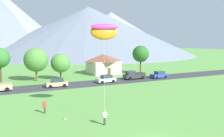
% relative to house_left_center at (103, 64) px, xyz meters
% --- Properties ---
extents(road_strip, '(160.00, 7.00, 0.08)m').
position_rel_house_left_center_xyz_m(road_strip, '(-14.45, -12.79, -2.79)').
color(road_strip, '#38383D').
rests_on(road_strip, ground).
extents(mountain_west_ridge, '(89.13, 89.13, 38.68)m').
position_rel_house_left_center_xyz_m(mountain_west_ridge, '(-21.09, 108.17, 16.51)').
color(mountain_west_ridge, gray).
rests_on(mountain_west_ridge, ground).
extents(mountain_east_ridge, '(135.97, 135.97, 31.05)m').
position_rel_house_left_center_xyz_m(mountain_east_ridge, '(28.94, 87.63, 12.69)').
color(mountain_east_ridge, slate).
rests_on(mountain_east_ridge, ground).
extents(mountain_far_west_ridge, '(97.96, 97.96, 29.62)m').
position_rel_house_left_center_xyz_m(mountain_far_west_ridge, '(49.78, 96.24, 11.98)').
color(mountain_far_west_ridge, '#8E939E').
rests_on(mountain_far_west_ridge, ground).
extents(house_left_center, '(8.21, 8.26, 5.46)m').
position_rel_house_left_center_xyz_m(house_left_center, '(0.00, 0.00, 0.00)').
color(house_left_center, beige).
rests_on(house_left_center, ground).
extents(tree_near_left, '(4.56, 4.56, 7.84)m').
position_rel_house_left_center_xyz_m(tree_near_left, '(8.99, -5.18, 2.70)').
color(tree_near_left, brown).
rests_on(tree_near_left, ground).
extents(tree_left_of_center, '(5.39, 5.39, 7.53)m').
position_rel_house_left_center_xyz_m(tree_left_of_center, '(-18.62, -4.39, 2.00)').
color(tree_left_of_center, brown).
rests_on(tree_left_of_center, ground).
extents(tree_center, '(4.52, 4.52, 6.18)m').
position_rel_house_left_center_xyz_m(tree_center, '(-13.13, -4.69, 1.07)').
color(tree_center, '#4C3823').
rests_on(tree_center, ground).
extents(tree_right_of_center, '(4.26, 4.26, 7.69)m').
position_rel_house_left_center_xyz_m(tree_right_of_center, '(-25.99, -4.34, 2.69)').
color(tree_right_of_center, '#4C3823').
rests_on(tree_right_of_center, ground).
extents(parked_car_blue_west_end, '(4.27, 2.21, 1.68)m').
position_rel_house_left_center_xyz_m(parked_car_blue_west_end, '(8.93, -13.59, -1.96)').
color(parked_car_blue_west_end, '#2847A8').
rests_on(parked_car_blue_west_end, road_strip).
extents(parked_car_tan_mid_west, '(4.27, 2.22, 1.68)m').
position_rel_house_left_center_xyz_m(parked_car_tan_mid_west, '(-16.12, -13.43, -1.96)').
color(parked_car_tan_mid_west, tan).
rests_on(parked_car_tan_mid_west, road_strip).
extents(parked_car_silver_mid_east, '(4.27, 2.21, 1.68)m').
position_rel_house_left_center_xyz_m(parked_car_silver_mid_east, '(-5.37, -13.47, -1.96)').
color(parked_car_silver_mid_east, '#B7BCC1').
rests_on(parked_car_silver_mid_east, road_strip).
extents(pickup_truck_charcoal_east_side, '(5.28, 2.50, 1.99)m').
position_rel_house_left_center_xyz_m(pickup_truck_charcoal_east_side, '(2.54, -12.16, -1.77)').
color(pickup_truck_charcoal_east_side, '#333338').
rests_on(pickup_truck_charcoal_east_side, road_strip).
extents(kite_flyer_with_kite, '(3.95, 5.40, 11.39)m').
position_rel_house_left_center_xyz_m(kite_flyer_with_kite, '(-14.59, -32.72, 7.38)').
color(kite_flyer_with_kite, '#3D3D42').
rests_on(kite_flyer_with_kite, ground).
extents(watcher_person, '(0.56, 0.24, 1.68)m').
position_rel_house_left_center_xyz_m(watcher_person, '(-21.48, -29.62, -1.95)').
color(watcher_person, '#3D3D42').
rests_on(watcher_person, ground).
extents(soccer_ball, '(0.24, 0.24, 0.24)m').
position_rel_house_left_center_xyz_m(soccer_ball, '(-19.88, -33.28, -2.71)').
color(soccer_ball, white).
rests_on(soccer_ball, ground).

